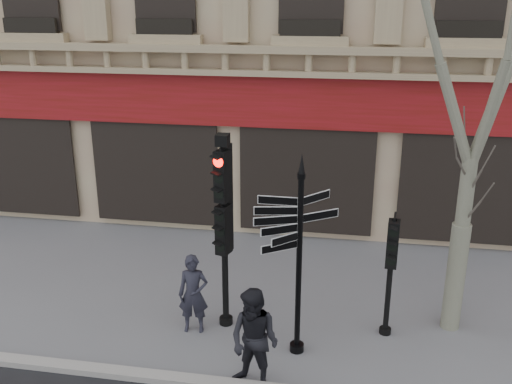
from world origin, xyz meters
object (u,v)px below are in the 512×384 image
traffic_signal_secondary (391,256)px  pedestrian_a (193,294)px  pedestrian_b (254,341)px  fingerpost (300,224)px  traffic_signal_main (224,209)px  plane_tree (489,13)px

traffic_signal_secondary → pedestrian_a: (-3.58, -0.51, -0.83)m
traffic_signal_secondary → pedestrian_b: traffic_signal_secondary is taller
fingerpost → pedestrian_b: size_ratio=2.08×
traffic_signal_secondary → pedestrian_b: size_ratio=1.31×
fingerpost → traffic_signal_secondary: bearing=3.5°
fingerpost → pedestrian_b: (-0.57, -1.13, -1.58)m
fingerpost → traffic_signal_main: size_ratio=0.97×
traffic_signal_main → plane_tree: bearing=24.1°
plane_tree → pedestrian_b: size_ratio=4.67×
fingerpost → plane_tree: bearing=0.0°
traffic_signal_main → plane_tree: size_ratio=0.46×
pedestrian_a → traffic_signal_secondary: bearing=0.0°
fingerpost → traffic_signal_main: traffic_signal_main is taller
traffic_signal_main → traffic_signal_secondary: size_ratio=1.64×
traffic_signal_main → plane_tree: plane_tree is taller
traffic_signal_secondary → plane_tree: (1.23, 0.45, 4.17)m
traffic_signal_main → pedestrian_b: (0.88, -1.79, -1.50)m
traffic_signal_main → traffic_signal_secondary: traffic_signal_main is taller
traffic_signal_main → traffic_signal_secondary: (3.03, 0.19, -0.77)m
fingerpost → pedestrian_a: 2.63m
plane_tree → pedestrian_a: size_ratio=5.33×
plane_tree → pedestrian_a: bearing=-168.7°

